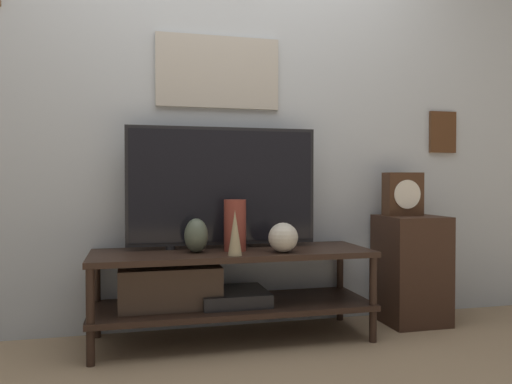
{
  "coord_description": "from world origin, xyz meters",
  "views": [
    {
      "loc": [
        -0.52,
        -2.34,
        0.86
      ],
      "look_at": [
        0.13,
        0.29,
        0.8
      ],
      "focal_mm": 35.0,
      "sensor_mm": 36.0,
      "label": 1
    }
  ],
  "objects_px": {
    "vase_slim_bronze": "(235,233)",
    "vase_round_glass": "(283,238)",
    "television": "(223,186)",
    "vase_tall_ceramic": "(235,225)",
    "vase_urn_stoneware": "(196,236)",
    "mantel_clock": "(403,194)"
  },
  "relations": [
    {
      "from": "vase_slim_bronze",
      "to": "vase_round_glass",
      "type": "distance_m",
      "value": 0.27
    },
    {
      "from": "television",
      "to": "vase_tall_ceramic",
      "type": "relative_size",
      "value": 3.86
    },
    {
      "from": "vase_urn_stoneware",
      "to": "television",
      "type": "bearing_deg",
      "value": 40.27
    },
    {
      "from": "vase_urn_stoneware",
      "to": "vase_round_glass",
      "type": "xyz_separation_m",
      "value": [
        0.44,
        -0.1,
        -0.01
      ]
    },
    {
      "from": "television",
      "to": "vase_round_glass",
      "type": "xyz_separation_m",
      "value": [
        0.28,
        -0.24,
        -0.27
      ]
    },
    {
      "from": "vase_urn_stoneware",
      "to": "mantel_clock",
      "type": "distance_m",
      "value": 1.3
    },
    {
      "from": "vase_urn_stoneware",
      "to": "vase_slim_bronze",
      "type": "bearing_deg",
      "value": -40.25
    },
    {
      "from": "television",
      "to": "mantel_clock",
      "type": "bearing_deg",
      "value": 0.07
    },
    {
      "from": "television",
      "to": "vase_urn_stoneware",
      "type": "relative_size",
      "value": 5.92
    },
    {
      "from": "vase_tall_ceramic",
      "to": "vase_urn_stoneware",
      "type": "xyz_separation_m",
      "value": [
        -0.21,
        -0.01,
        -0.05
      ]
    },
    {
      "from": "vase_urn_stoneware",
      "to": "mantel_clock",
      "type": "relative_size",
      "value": 0.68
    },
    {
      "from": "mantel_clock",
      "to": "vase_tall_ceramic",
      "type": "bearing_deg",
      "value": -173.14
    },
    {
      "from": "television",
      "to": "vase_slim_bronze",
      "type": "bearing_deg",
      "value": -88.28
    },
    {
      "from": "vase_slim_bronze",
      "to": "vase_urn_stoneware",
      "type": "distance_m",
      "value": 0.23
    },
    {
      "from": "vase_tall_ceramic",
      "to": "vase_urn_stoneware",
      "type": "relative_size",
      "value": 1.54
    },
    {
      "from": "vase_round_glass",
      "to": "mantel_clock",
      "type": "bearing_deg",
      "value": 16.32
    },
    {
      "from": "vase_urn_stoneware",
      "to": "vase_tall_ceramic",
      "type": "bearing_deg",
      "value": 3.88
    },
    {
      "from": "vase_slim_bronze",
      "to": "mantel_clock",
      "type": "xyz_separation_m",
      "value": [
        1.1,
        0.29,
        0.18
      ]
    },
    {
      "from": "vase_tall_ceramic",
      "to": "vase_urn_stoneware",
      "type": "bearing_deg",
      "value": -176.12
    },
    {
      "from": "vase_round_glass",
      "to": "mantel_clock",
      "type": "xyz_separation_m",
      "value": [
        0.84,
        0.25,
        0.22
      ]
    },
    {
      "from": "vase_tall_ceramic",
      "to": "vase_round_glass",
      "type": "distance_m",
      "value": 0.27
    },
    {
      "from": "vase_tall_ceramic",
      "to": "vase_urn_stoneware",
      "type": "height_order",
      "value": "vase_tall_ceramic"
    }
  ]
}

